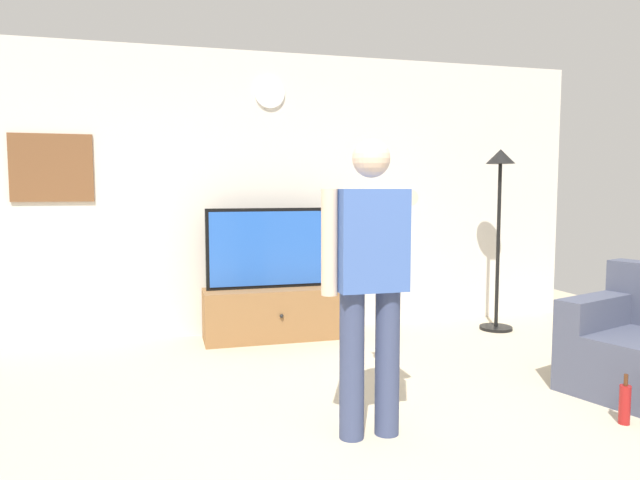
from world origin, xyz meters
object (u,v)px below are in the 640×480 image
object	(u,v)px
tv_stand	(277,313)
beverage_bottle	(625,404)
floor_lamp	(499,201)
wall_clock	(270,93)
television	(275,248)
framed_picture	(52,168)
person_standing_nearer_lamp	(370,272)

from	to	relation	value
tv_stand	beverage_bottle	size ratio (longest dim) A/B	4.42
floor_lamp	wall_clock	bearing A→B (deg)	166.52
television	framed_picture	xyz separation A→B (m)	(-1.94, 0.25, 0.73)
person_standing_nearer_lamp	beverage_bottle	bearing A→B (deg)	-9.71
framed_picture	floor_lamp	size ratio (longest dim) A/B	0.38
tv_stand	beverage_bottle	bearing A→B (deg)	-56.87
framed_picture	person_standing_nearer_lamp	size ratio (longest dim) A/B	0.41
television	floor_lamp	distance (m)	2.24
framed_picture	person_standing_nearer_lamp	bearing A→B (deg)	-51.13
wall_clock	beverage_bottle	distance (m)	3.90
person_standing_nearer_lamp	beverage_bottle	size ratio (longest dim) A/B	5.48
beverage_bottle	person_standing_nearer_lamp	bearing A→B (deg)	170.29
tv_stand	person_standing_nearer_lamp	distance (m)	2.34
tv_stand	framed_picture	distance (m)	2.38
television	beverage_bottle	size ratio (longest dim) A/B	4.21
wall_clock	beverage_bottle	bearing A→B (deg)	-59.69
television	floor_lamp	world-z (taller)	floor_lamp
beverage_bottle	wall_clock	bearing A→B (deg)	120.31
person_standing_nearer_lamp	television	bearing A→B (deg)	92.43
wall_clock	beverage_bottle	world-z (taller)	wall_clock
wall_clock	framed_picture	size ratio (longest dim) A/B	0.42
tv_stand	framed_picture	size ratio (longest dim) A/B	1.97
television	beverage_bottle	world-z (taller)	television
framed_picture	floor_lamp	world-z (taller)	framed_picture
tv_stand	television	distance (m)	0.61
person_standing_nearer_lamp	beverage_bottle	xyz separation A→B (m)	(1.53, -0.26, -0.82)
television	beverage_bottle	bearing A→B (deg)	-57.35
wall_clock	framed_picture	distance (m)	2.07
television	tv_stand	bearing A→B (deg)	-90.00
wall_clock	beverage_bottle	xyz separation A→B (m)	(1.63, -2.78, -2.19)
framed_picture	wall_clock	bearing A→B (deg)	-0.15
television	wall_clock	size ratio (longest dim) A/B	4.46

